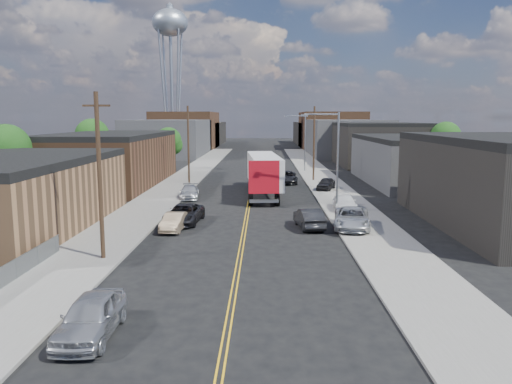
{
  "coord_description": "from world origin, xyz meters",
  "views": [
    {
      "loc": [
        1.46,
        -19.0,
        8.52
      ],
      "look_at": [
        0.84,
        21.22,
        2.5
      ],
      "focal_mm": 35.0,
      "sensor_mm": 36.0,
      "label": 1
    }
  ],
  "objects_px": {
    "semi_truck": "(264,171)",
    "car_ahead_truck": "(287,177)",
    "water_tower": "(170,28)",
    "car_left_b": "(174,222)",
    "car_right_oncoming": "(309,218)",
    "car_right_lot_c": "(326,184)",
    "car_left_a": "(91,316)",
    "car_left_c": "(184,214)",
    "car_right_lot_b": "(344,202)",
    "car_right_lot_a": "(352,218)",
    "car_left_d": "(189,192)"
  },
  "relations": [
    {
      "from": "water_tower",
      "to": "semi_truck",
      "type": "height_order",
      "value": "water_tower"
    },
    {
      "from": "car_right_lot_a",
      "to": "car_ahead_truck",
      "type": "bearing_deg",
      "value": 106.53
    },
    {
      "from": "car_left_c",
      "to": "car_right_lot_c",
      "type": "height_order",
      "value": "car_left_c"
    },
    {
      "from": "car_left_a",
      "to": "car_right_lot_b",
      "type": "bearing_deg",
      "value": 61.57
    },
    {
      "from": "semi_truck",
      "to": "car_right_oncoming",
      "type": "xyz_separation_m",
      "value": [
        3.5,
        -17.38,
        -1.79
      ]
    },
    {
      "from": "car_ahead_truck",
      "to": "semi_truck",
      "type": "bearing_deg",
      "value": -107.31
    },
    {
      "from": "car_right_oncoming",
      "to": "car_right_lot_a",
      "type": "height_order",
      "value": "car_right_lot_a"
    },
    {
      "from": "car_left_c",
      "to": "car_right_lot_b",
      "type": "xyz_separation_m",
      "value": [
        13.91,
        5.66,
        0.06
      ]
    },
    {
      "from": "car_left_d",
      "to": "car_right_oncoming",
      "type": "distance_m",
      "value": 18.1
    },
    {
      "from": "car_right_lot_b",
      "to": "car_right_lot_c",
      "type": "xyz_separation_m",
      "value": [
        -0.1,
        12.8,
        0.02
      ]
    },
    {
      "from": "car_left_b",
      "to": "car_right_oncoming",
      "type": "height_order",
      "value": "car_right_oncoming"
    },
    {
      "from": "car_right_lot_c",
      "to": "water_tower",
      "type": "bearing_deg",
      "value": 133.29
    },
    {
      "from": "water_tower",
      "to": "semi_truck",
      "type": "distance_m",
      "value": 82.19
    },
    {
      "from": "water_tower",
      "to": "car_left_d",
      "type": "xyz_separation_m",
      "value": [
        15.6,
        -76.9,
        -29.96
      ]
    },
    {
      "from": "semi_truck",
      "to": "car_ahead_truck",
      "type": "distance_m",
      "value": 9.9
    },
    {
      "from": "car_left_b",
      "to": "car_right_oncoming",
      "type": "bearing_deg",
      "value": 9.68
    },
    {
      "from": "semi_truck",
      "to": "car_left_d",
      "type": "xyz_separation_m",
      "value": [
        -7.9,
        -3.31,
        -1.87
      ]
    },
    {
      "from": "semi_truck",
      "to": "car_right_lot_a",
      "type": "bearing_deg",
      "value": -74.27
    },
    {
      "from": "semi_truck",
      "to": "car_right_lot_b",
      "type": "relative_size",
      "value": 3.7
    },
    {
      "from": "water_tower",
      "to": "car_right_oncoming",
      "type": "relative_size",
      "value": 7.84
    },
    {
      "from": "water_tower",
      "to": "car_left_a",
      "type": "height_order",
      "value": "water_tower"
    },
    {
      "from": "semi_truck",
      "to": "car_right_lot_a",
      "type": "height_order",
      "value": "semi_truck"
    },
    {
      "from": "water_tower",
      "to": "car_left_a",
      "type": "distance_m",
      "value": 115.73
    },
    {
      "from": "car_left_a",
      "to": "car_left_c",
      "type": "bearing_deg",
      "value": 88.65
    },
    {
      "from": "car_left_c",
      "to": "car_ahead_truck",
      "type": "distance_m",
      "value": 26.8
    },
    {
      "from": "car_left_d",
      "to": "car_right_lot_c",
      "type": "relative_size",
      "value": 1.16
    },
    {
      "from": "water_tower",
      "to": "car_right_lot_b",
      "type": "distance_m",
      "value": 94.08
    },
    {
      "from": "water_tower",
      "to": "car_right_lot_b",
      "type": "relative_size",
      "value": 7.86
    },
    {
      "from": "car_right_lot_c",
      "to": "car_left_b",
      "type": "bearing_deg",
      "value": -104.0
    },
    {
      "from": "car_left_c",
      "to": "car_right_lot_c",
      "type": "distance_m",
      "value": 23.05
    },
    {
      "from": "car_left_a",
      "to": "car_left_c",
      "type": "distance_m",
      "value": 21.19
    },
    {
      "from": "car_right_lot_a",
      "to": "car_right_oncoming",
      "type": "bearing_deg",
      "value": 176.45
    },
    {
      "from": "water_tower",
      "to": "car_left_b",
      "type": "distance_m",
      "value": 98.19
    },
    {
      "from": "water_tower",
      "to": "car_left_b",
      "type": "height_order",
      "value": "water_tower"
    },
    {
      "from": "car_left_a",
      "to": "car_left_d",
      "type": "xyz_separation_m",
      "value": [
        -1.12,
        33.66,
        -0.13
      ]
    },
    {
      "from": "semi_truck",
      "to": "car_left_c",
      "type": "distance_m",
      "value": 17.17
    },
    {
      "from": "car_left_a",
      "to": "car_right_lot_c",
      "type": "bearing_deg",
      "value": 69.86
    },
    {
      "from": "semi_truck",
      "to": "car_left_d",
      "type": "height_order",
      "value": "semi_truck"
    },
    {
      "from": "car_left_b",
      "to": "car_right_lot_b",
      "type": "distance_m",
      "value": 16.47
    },
    {
      "from": "car_left_d",
      "to": "car_left_b",
      "type": "bearing_deg",
      "value": -90.96
    },
    {
      "from": "semi_truck",
      "to": "car_left_b",
      "type": "height_order",
      "value": "semi_truck"
    },
    {
      "from": "car_right_lot_a",
      "to": "car_right_lot_b",
      "type": "bearing_deg",
      "value": 93.76
    },
    {
      "from": "car_right_oncoming",
      "to": "car_ahead_truck",
      "type": "height_order",
      "value": "car_ahead_truck"
    },
    {
      "from": "car_right_lot_c",
      "to": "car_right_oncoming",
      "type": "bearing_deg",
      "value": -80.92
    },
    {
      "from": "car_left_b",
      "to": "car_ahead_truck",
      "type": "bearing_deg",
      "value": 74.4
    },
    {
      "from": "water_tower",
      "to": "car_right_lot_a",
      "type": "xyz_separation_m",
      "value": [
        30.2,
        -91.66,
        -29.71
      ]
    },
    {
      "from": "water_tower",
      "to": "car_right_oncoming",
      "type": "distance_m",
      "value": 99.48
    },
    {
      "from": "car_ahead_truck",
      "to": "car_left_b",
      "type": "bearing_deg",
      "value": -108.91
    },
    {
      "from": "car_left_a",
      "to": "car_right_lot_a",
      "type": "bearing_deg",
      "value": 53.91
    },
    {
      "from": "car_right_lot_b",
      "to": "car_ahead_truck",
      "type": "bearing_deg",
      "value": 105.47
    }
  ]
}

